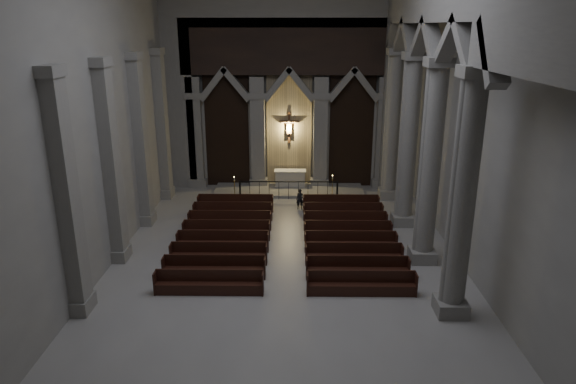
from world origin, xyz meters
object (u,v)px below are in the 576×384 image
(altar_rail, at_px, (289,187))
(worshipper, at_px, (300,199))
(altar, at_px, (290,178))
(candle_stand_right, at_px, (332,191))
(pews, at_px, (287,239))
(candle_stand_left, at_px, (235,194))

(altar_rail, height_order, worshipper, worshipper)
(altar, bearing_deg, candle_stand_right, -35.29)
(altar, bearing_deg, altar_rail, -91.93)
(candle_stand_right, height_order, worshipper, candle_stand_right)
(altar, distance_m, altar_rail, 2.05)
(altar_rail, relative_size, pews, 0.58)
(worshipper, bearing_deg, altar, 100.50)
(pews, bearing_deg, candle_stand_left, 116.45)
(candle_stand_left, bearing_deg, candle_stand_right, 7.14)
(altar, distance_m, candle_stand_left, 3.80)
(altar, relative_size, candle_stand_right, 1.44)
(altar, bearing_deg, pews, -90.48)
(candle_stand_right, relative_size, pews, 0.14)
(altar, height_order, worshipper, altar)
(candle_stand_left, relative_size, pews, 0.15)
(candle_stand_right, bearing_deg, altar, 144.71)
(candle_stand_left, bearing_deg, altar, 37.92)
(altar_rail, distance_m, candle_stand_right, 2.47)
(altar, relative_size, candle_stand_left, 1.34)
(pews, height_order, worshipper, worshipper)
(altar_rail, bearing_deg, pews, -90.00)
(altar_rail, xyz_separation_m, pews, (-0.00, -6.15, -0.42))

